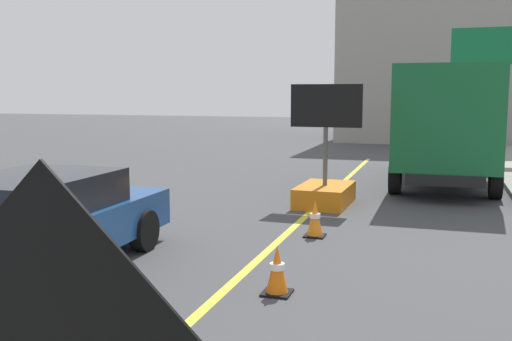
% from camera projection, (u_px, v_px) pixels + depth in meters
% --- Properties ---
extents(arrow_board_trailer, '(1.60, 1.83, 2.70)m').
position_uv_depth(arrow_board_trailer, '(325.00, 184.00, 13.19)').
color(arrow_board_trailer, orange).
rests_on(arrow_board_trailer, ground).
extents(box_truck, '(2.63, 6.99, 3.16)m').
position_uv_depth(box_truck, '(446.00, 121.00, 15.92)').
color(box_truck, black).
rests_on(box_truck, ground).
extents(pickup_car, '(2.14, 5.17, 1.38)m').
position_uv_depth(pickup_car, '(25.00, 226.00, 8.02)').
color(pickup_car, navy).
rests_on(pickup_car, ground).
extents(highway_guide_sign, '(2.79, 0.19, 5.00)m').
position_uv_depth(highway_guide_sign, '(507.00, 66.00, 20.60)').
color(highway_guide_sign, gray).
rests_on(highway_guide_sign, ground).
extents(far_building_block, '(12.43, 7.72, 9.52)m').
position_uv_depth(far_building_block, '(466.00, 49.00, 30.61)').
color(far_building_block, gray).
rests_on(far_building_block, ground).
extents(traffic_cone_mid_lane, '(0.36, 0.36, 0.63)m').
position_uv_depth(traffic_cone_mid_lane, '(277.00, 270.00, 7.34)').
color(traffic_cone_mid_lane, black).
rests_on(traffic_cone_mid_lane, ground).
extents(traffic_cone_far_lane, '(0.36, 0.36, 0.66)m').
position_uv_depth(traffic_cone_far_lane, '(315.00, 219.00, 10.28)').
color(traffic_cone_far_lane, black).
rests_on(traffic_cone_far_lane, ground).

